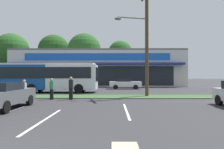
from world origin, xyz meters
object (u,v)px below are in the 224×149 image
car_3 (125,83)px  car_0 (17,84)px  city_bus (44,77)px  car_2 (4,95)px  pedestrian_by_pole (52,89)px  pedestrian_mid (71,88)px  car_4 (77,83)px  pedestrian_far (24,91)px  utility_pole (145,39)px

car_3 → car_0: bearing=179.3°
city_bus → car_2: city_bus is taller
pedestrian_by_pole → pedestrian_mid: pedestrian_mid is taller
car_0 → car_3: bearing=-0.7°
car_3 → car_4: (-6.95, 0.60, 0.03)m
car_0 → car_2: bearing=-66.2°
car_2 → car_4: car_4 is taller
car_0 → car_3: 15.39m
city_bus → car_4: 7.03m
car_2 → car_4: size_ratio=1.01×
car_2 → car_4: (0.78, 17.76, 0.03)m
car_2 → car_3: bearing=-24.2°
car_4 → pedestrian_far: 14.62m
city_bus → pedestrian_mid: size_ratio=6.72×
city_bus → car_3: city_bus is taller
car_3 → pedestrian_by_pole: (-6.44, -12.73, 0.06)m
car_4 → pedestrian_mid: (2.02, -13.34, 0.10)m
utility_pole → city_bus: bearing=154.5°
utility_pole → pedestrian_by_pole: (-7.57, -1.79, -4.24)m
city_bus → pedestrian_by_pole: (2.97, -6.82, -0.94)m
pedestrian_by_pole → car_3: bearing=147.8°
car_2 → car_4: bearing=-2.5°
car_0 → pedestrian_far: 15.98m
car_3 → pedestrian_mid: 13.67m
car_0 → pedestrian_far: size_ratio=2.90×
city_bus → pedestrian_mid: 8.21m
car_0 → pedestrian_by_pole: pedestrian_by_pole is taller
car_0 → utility_pole: bearing=-34.0°
car_3 → pedestrian_by_pole: 14.27m
car_0 → pedestrian_by_pole: size_ratio=2.76×
car_3 → pedestrian_by_pole: bearing=-116.8°
car_3 → car_2: bearing=-114.2°
city_bus → car_2: bearing=-80.3°
car_4 → pedestrian_by_pole: (0.51, -13.33, 0.03)m
car_2 → pedestrian_far: 3.19m
pedestrian_by_pole → pedestrian_far: bearing=-57.0°
utility_pole → car_3: (-1.13, 10.94, -4.30)m
utility_pole → pedestrian_far: utility_pole is taller
utility_pole → car_2: utility_pole is taller
car_0 → car_4: bearing=2.7°
city_bus → pedestrian_far: size_ratio=7.59×
city_bus → pedestrian_by_pole: bearing=-65.3°
utility_pole → pedestrian_mid: utility_pole is taller
car_2 → pedestrian_by_pole: bearing=-16.2°
car_3 → car_4: bearing=175.1°
city_bus → pedestrian_mid: city_bus is taller
utility_pole → car_3: utility_pole is taller
car_2 → pedestrian_by_pole: 4.61m
car_0 → pedestrian_far: (7.36, -14.19, 0.06)m
utility_pole → pedestrian_mid: bearing=-163.4°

